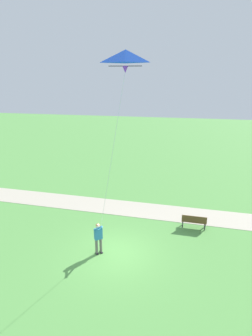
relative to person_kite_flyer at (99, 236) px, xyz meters
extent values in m
plane|color=#569947|center=(-0.23, 0.89, -1.05)|extent=(120.00, 120.00, 0.00)
cube|color=#B7AD99|center=(-5.54, 2.89, -1.04)|extent=(2.73, 32.02, 0.02)
cube|color=#232328|center=(-0.08, 0.09, -1.02)|extent=(0.25, 0.24, 0.06)
cylinder|color=slate|center=(-0.10, 0.08, -0.60)|extent=(0.14, 0.14, 0.82)
cube|color=#232328|center=(0.08, -0.09, -1.02)|extent=(0.25, 0.24, 0.06)
cylinder|color=slate|center=(0.06, -0.10, -0.60)|extent=(0.14, 0.14, 0.82)
cube|color=teal|center=(-0.02, -0.01, 0.11)|extent=(0.43, 0.45, 0.60)
sphere|color=beige|center=(-0.02, -0.01, 0.57)|extent=(0.22, 0.22, 0.22)
ellipsoid|color=olive|center=(-0.03, -0.02, 0.61)|extent=(0.32, 0.32, 0.13)
cylinder|color=teal|center=(0.09, 0.20, 0.56)|extent=(0.56, 0.21, 0.43)
cylinder|color=teal|center=(0.21, 0.07, 0.56)|extent=(0.27, 0.55, 0.43)
sphere|color=beige|center=(0.27, 0.24, 0.69)|extent=(0.10, 0.10, 0.10)
pyramid|color=blue|center=(2.01, 1.93, 8.33)|extent=(0.71, 1.26, 0.48)
cone|color=purple|center=(2.24, 1.98, 8.00)|extent=(0.23, 0.23, 0.22)
cylinder|color=black|center=(2.24, 1.98, 8.11)|extent=(0.22, 1.11, 0.02)
cylinder|color=silver|center=(1.25, 1.11, 4.32)|extent=(1.99, 1.76, 7.26)
cube|color=brown|center=(-3.92, 4.88, -0.60)|extent=(0.46, 1.50, 0.05)
cube|color=brown|center=(-3.73, 4.87, -0.37)|extent=(0.06, 1.50, 0.40)
cube|color=#2D2D33|center=(-4.08, 4.21, -0.82)|extent=(0.06, 0.06, 0.45)
cube|color=#2D2D33|center=(-3.76, 4.21, -0.82)|extent=(0.06, 0.06, 0.45)
cube|color=#2D2D33|center=(-4.07, 5.55, -0.82)|extent=(0.06, 0.06, 0.45)
cube|color=#2D2D33|center=(-3.75, 5.55, -0.82)|extent=(0.06, 0.06, 0.45)
camera|label=1|loc=(11.56, 4.23, 7.57)|focal=28.75mm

